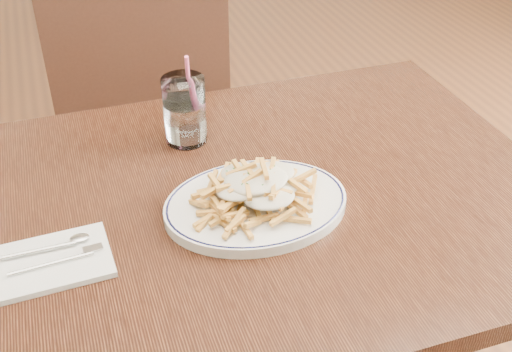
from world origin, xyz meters
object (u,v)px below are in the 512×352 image
object	(u,v)px
table	(225,234)
chair_far	(142,101)
fries_plate	(256,204)
water_glass	(185,114)
loaded_fries	(256,184)

from	to	relation	value
table	chair_far	world-z (taller)	chair_far
fries_plate	water_glass	world-z (taller)	water_glass
table	fries_plate	bearing A→B (deg)	-45.20
loaded_fries	water_glass	xyz separation A→B (m)	(-0.06, 0.26, 0.01)
table	fries_plate	size ratio (longest dim) A/B	3.19
loaded_fries	water_glass	world-z (taller)	water_glass
table	chair_far	distance (m)	0.77
chair_far	water_glass	distance (m)	0.60
table	water_glass	distance (m)	0.26
table	chair_far	size ratio (longest dim) A/B	1.22
table	water_glass	bearing A→B (deg)	93.69
chair_far	water_glass	size ratio (longest dim) A/B	5.40
loaded_fries	water_glass	bearing A→B (deg)	102.70
table	water_glass	size ratio (longest dim) A/B	6.56
table	fries_plate	world-z (taller)	fries_plate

